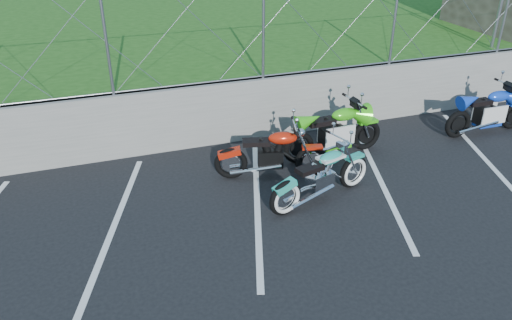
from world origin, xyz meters
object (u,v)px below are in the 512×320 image
object	(u,v)px
naked_orange	(273,155)
sportbike_blue	(489,113)
cruiser_turquoise	(322,177)
sportbike_green	(335,133)

from	to	relation	value
naked_orange	sportbike_blue	bearing A→B (deg)	19.06
cruiser_turquoise	sportbike_blue	bearing A→B (deg)	-0.20
sportbike_green	sportbike_blue	size ratio (longest dim) A/B	1.04
cruiser_turquoise	sportbike_green	size ratio (longest dim) A/B	0.96
cruiser_turquoise	naked_orange	xyz separation A→B (m)	(-0.51, 1.00, 0.02)
naked_orange	sportbike_green	bearing A→B (deg)	31.34
cruiser_turquoise	sportbike_green	xyz separation A→B (m)	(0.96, 1.41, 0.06)
sportbike_blue	cruiser_turquoise	bearing A→B (deg)	-163.60
cruiser_turquoise	naked_orange	world-z (taller)	cruiser_turquoise
cruiser_turquoise	sportbike_green	bearing A→B (deg)	39.84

